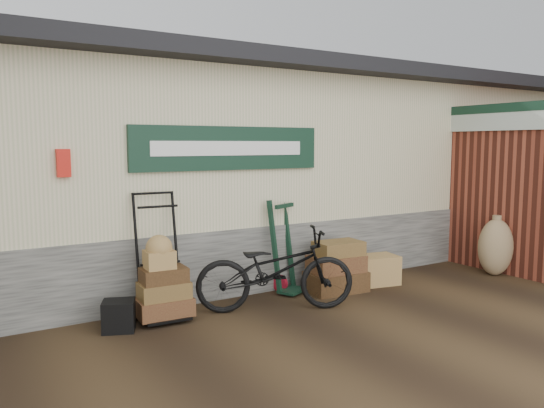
# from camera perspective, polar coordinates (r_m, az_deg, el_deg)

# --- Properties ---
(ground) EXTENTS (80.00, 80.00, 0.00)m
(ground) POSITION_cam_1_polar(r_m,az_deg,el_deg) (6.39, 2.09, -11.80)
(ground) COLOR black
(ground) RESTS_ON ground
(station_building) EXTENTS (14.40, 4.10, 3.20)m
(station_building) POSITION_cam_1_polar(r_m,az_deg,el_deg) (8.49, -8.22, 3.77)
(station_building) COLOR #4C4C47
(station_building) RESTS_ON ground
(brick_outbuilding) EXTENTS (1.71, 4.51, 2.62)m
(brick_outbuilding) POSITION_cam_1_polar(r_m,az_deg,el_deg) (10.22, 20.65, 2.12)
(brick_outbuilding) COLOR maroon
(brick_outbuilding) RESTS_ON ground
(porter_trolley) EXTENTS (0.77, 0.59, 1.48)m
(porter_trolley) POSITION_cam_1_polar(r_m,az_deg,el_deg) (6.24, -12.06, -5.34)
(porter_trolley) COLOR black
(porter_trolley) RESTS_ON ground
(green_barrow) EXTENTS (0.57, 0.54, 1.26)m
(green_barrow) POSITION_cam_1_polar(r_m,az_deg,el_deg) (7.16, 1.33, -4.59)
(green_barrow) COLOR black
(green_barrow) RESTS_ON ground
(suitcase_stack) EXTENTS (0.83, 0.56, 0.70)m
(suitcase_stack) POSITION_cam_1_polar(r_m,az_deg,el_deg) (7.31, 6.92, -6.65)
(suitcase_stack) COLOR #392412
(suitcase_stack) RESTS_ON ground
(wicker_hamper) EXTENTS (0.70, 0.53, 0.42)m
(wicker_hamper) POSITION_cam_1_polar(r_m,az_deg,el_deg) (7.80, 11.00, -6.96)
(wicker_hamper) COLOR olive
(wicker_hamper) RESTS_ON ground
(black_trunk) EXTENTS (0.42, 0.39, 0.33)m
(black_trunk) POSITION_cam_1_polar(r_m,az_deg,el_deg) (6.05, -16.16, -11.47)
(black_trunk) COLOR black
(black_trunk) RESTS_ON ground
(bicycle) EXTENTS (1.37, 2.02, 1.11)m
(bicycle) POSITION_cam_1_polar(r_m,az_deg,el_deg) (6.39, 0.36, -6.62)
(bicycle) COLOR black
(bicycle) RESTS_ON ground
(burlap_sack_left) EXTENTS (0.64, 0.58, 0.87)m
(burlap_sack_left) POSITION_cam_1_polar(r_m,az_deg,el_deg) (8.81, 22.92, -4.30)
(burlap_sack_left) COLOR olive
(burlap_sack_left) RESTS_ON ground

